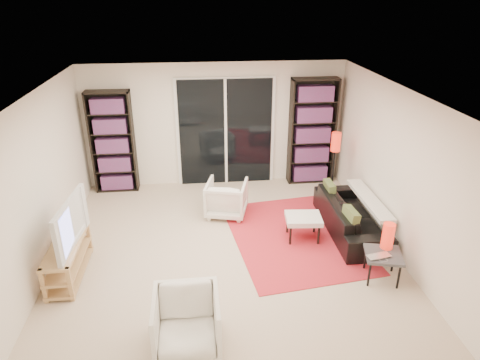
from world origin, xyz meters
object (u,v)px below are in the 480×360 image
tv_stand (68,259)px  armchair_back (226,198)px  bookshelf_left (113,142)px  bookshelf_right (312,132)px  sofa (351,216)px  side_table (383,256)px  floor_lamp (335,149)px  ottoman (303,219)px  armchair_front (187,322)px

tv_stand → armchair_back: 2.74m
bookshelf_left → armchair_back: size_ratio=2.84×
bookshelf_left → armchair_back: 2.49m
tv_stand → armchair_back: (2.29, 1.51, 0.05)m
bookshelf_right → armchair_back: bookshelf_right is taller
bookshelf_left → sofa: 4.55m
armchair_back → side_table: (1.95, -2.04, 0.04)m
bookshelf_left → floor_lamp: 4.15m
armchair_back → ottoman: bearing=155.2°
ottoman → floor_lamp: 1.77m
armchair_front → side_table: armchair_front is taller
armchair_back → side_table: 2.82m
bookshelf_right → sofa: 2.19m
tv_stand → sofa: 4.30m
sofa → armchair_front: armchair_front is taller
side_table → floor_lamp: size_ratio=0.45×
ottoman → floor_lamp: bearing=57.3°
side_table → floor_lamp: 2.58m
bookshelf_right → floor_lamp: size_ratio=1.64×
tv_stand → sofa: (4.24, 0.72, 0.01)m
tv_stand → bookshelf_left: bearing=85.0°
side_table → sofa: bearing=89.7°
bookshelf_right → ottoman: size_ratio=3.61×
side_table → floor_lamp: floor_lamp is taller
bookshelf_right → armchair_front: bearing=-120.2°
sofa → ottoman: 0.84m
bookshelf_right → floor_lamp: (0.22, -0.79, -0.09)m
ottoman → floor_lamp: size_ratio=0.46×
armchair_front → ottoman: size_ratio=1.26×
bookshelf_right → armchair_front: (-2.47, -4.23, -0.72)m
side_table → floor_lamp: (0.08, 2.51, 0.61)m
armchair_front → floor_lamp: 4.42m
bookshelf_left → sofa: bearing=-27.0°
ottoman → sofa: bearing=9.8°
bookshelf_left → side_table: bearing=-39.5°
side_table → tv_stand: bearing=172.8°
armchair_front → sofa: bearing=39.5°
sofa → armchair_back: armchair_back is taller
sofa → armchair_front: bearing=130.5°
floor_lamp → tv_stand: bearing=-155.4°
floor_lamp → sofa: bearing=-93.3°
armchair_front → ottoman: bearing=48.4°
bookshelf_left → tv_stand: bookshelf_left is taller
bookshelf_right → bookshelf_left: bearing=180.0°
floor_lamp → armchair_front: bearing=-128.0°
bookshelf_left → armchair_front: 4.50m
armchair_front → side_table: size_ratio=1.29×
bookshelf_left → tv_stand: bearing=-95.0°
sofa → floor_lamp: floor_lamp is taller
armchair_front → ottoman: armchair_front is taller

